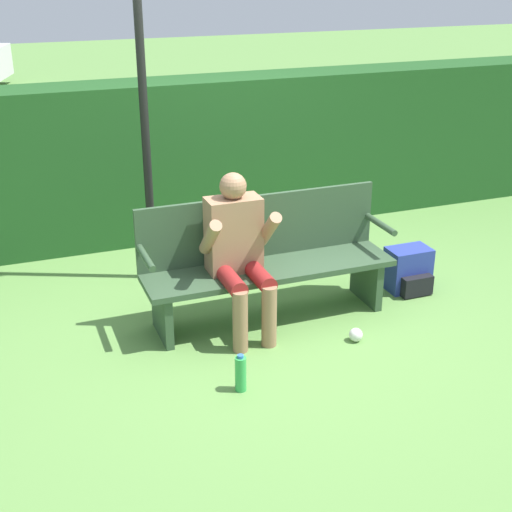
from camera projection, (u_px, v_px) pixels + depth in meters
name	position (u px, v px, depth m)	size (l,w,h in m)	color
ground_plane	(269.00, 317.00, 5.60)	(40.00, 40.00, 0.00)	#5B8942
hedge_back	(192.00, 157.00, 7.10)	(12.00, 0.58, 1.53)	#1E4C1E
park_bench	(266.00, 259.00, 5.49)	(1.95, 0.48, 0.94)	#334C33
person_seated	(238.00, 248.00, 5.21)	(0.54, 0.61, 1.19)	#997051
backpack	(409.00, 270.00, 6.01)	(0.36, 0.32, 0.37)	#283893
water_bottle	(241.00, 374.00, 4.63)	(0.08, 0.08, 0.26)	green
signpost	(143.00, 90.00, 5.66)	(0.31, 0.09, 2.92)	black
litter_crumple	(356.00, 335.00, 5.25)	(0.10, 0.10, 0.10)	silver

